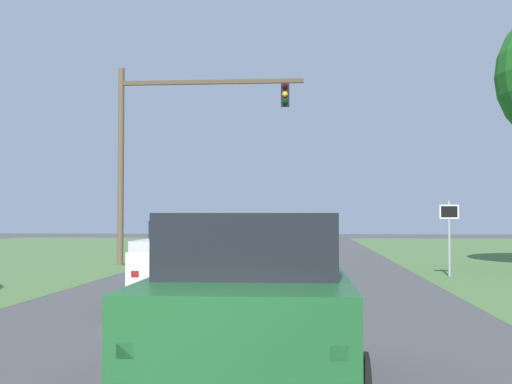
# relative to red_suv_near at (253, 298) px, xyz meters

# --- Properties ---
(ground_plane) EXTENTS (120.00, 120.00, 0.00)m
(ground_plane) POSITION_rel_red_suv_near_xyz_m (-0.80, 8.47, -1.01)
(ground_plane) COLOR #424244
(red_suv_near) EXTENTS (2.26, 4.57, 1.93)m
(red_suv_near) POSITION_rel_red_suv_near_xyz_m (0.00, 0.00, 0.00)
(red_suv_near) COLOR #194C23
(red_suv_near) RESTS_ON ground_plane
(pickup_truck_lead) EXTENTS (2.31, 5.61, 1.81)m
(pickup_truck_lead) POSITION_rel_red_suv_near_xyz_m (-1.79, 7.28, -0.06)
(pickup_truck_lead) COLOR silver
(pickup_truck_lead) RESTS_ON ground_plane
(traffic_light) EXTENTS (7.34, 0.40, 7.79)m
(traffic_light) POSITION_rel_red_suv_near_xyz_m (-4.95, 19.12, 4.11)
(traffic_light) COLOR brown
(traffic_light) RESTS_ON ground_plane
(keep_moving_sign) EXTENTS (0.60, 0.09, 2.41)m
(keep_moving_sign) POSITION_rel_red_suv_near_xyz_m (5.04, 14.82, 0.53)
(keep_moving_sign) COLOR gray
(keep_moving_sign) RESTS_ON ground_plane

